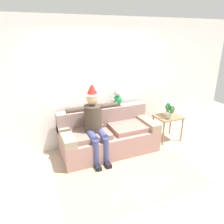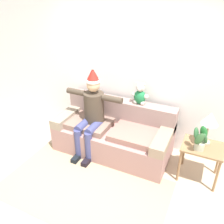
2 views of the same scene
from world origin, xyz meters
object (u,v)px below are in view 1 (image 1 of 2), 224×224
object	(u,v)px
person_seated	(95,122)
teddy_bear	(118,98)
potted_plant	(170,111)
side_table	(168,120)
table_lamp	(168,99)
couch	(108,135)

from	to	relation	value
person_seated	teddy_bear	distance (m)	0.86
person_seated	potted_plant	distance (m)	1.75
side_table	table_lamp	bearing A→B (deg)	80.37
couch	person_seated	xyz separation A→B (m)	(-0.34, -0.17, 0.44)
person_seated	side_table	bearing A→B (deg)	2.41
person_seated	teddy_bear	xyz separation A→B (m)	(0.69, 0.44, 0.26)
couch	potted_plant	bearing A→B (deg)	-7.69
teddy_bear	person_seated	bearing A→B (deg)	-147.22
teddy_bear	side_table	world-z (taller)	teddy_bear
potted_plant	side_table	bearing A→B (deg)	62.70
person_seated	teddy_bear	bearing A→B (deg)	32.78
side_table	potted_plant	xyz separation A→B (m)	(-0.05, -0.10, 0.26)
teddy_bear	table_lamp	bearing A→B (deg)	-13.48
person_seated	potted_plant	world-z (taller)	person_seated
couch	side_table	bearing A→B (deg)	-3.58
couch	potted_plant	size ratio (longest dim) A/B	5.63
person_seated	table_lamp	bearing A→B (deg)	5.35
couch	potted_plant	world-z (taller)	potted_plant
couch	potted_plant	xyz separation A→B (m)	(1.41, -0.19, 0.41)
teddy_bear	table_lamp	world-z (taller)	teddy_bear
person_seated	table_lamp	world-z (taller)	person_seated
person_seated	potted_plant	size ratio (longest dim) A/B	4.34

